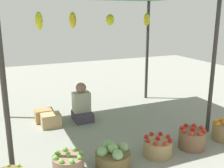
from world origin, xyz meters
The scene contains 10 objects.
ground_plane centered at (0.00, 0.00, 0.00)m, with size 14.00×14.00×0.00m, color gray.
market_stall_structure centered at (0.00, 0.01, 2.26)m, with size 3.68×2.52×2.43m.
vendor_person centered at (-0.26, 0.33, 0.30)m, with size 0.36×0.44×0.78m.
basket_green_apples centered at (-1.00, -1.45, 0.15)m, with size 0.42×0.42×0.34m.
basket_cabbages centered at (-0.37, -1.47, 0.14)m, with size 0.50×0.50×0.34m.
basket_red_apples centered at (0.38, -1.46, 0.13)m, with size 0.45×0.45×0.31m.
basket_red_tomatoes centered at (1.01, -1.49, 0.16)m, with size 0.43×0.43×0.36m.
basket_oranges centered at (1.69, -1.48, 0.15)m, with size 0.38×0.38×0.35m.
wooden_crate_near_vendor centered at (-0.91, 0.25, 0.13)m, with size 0.36×0.27×0.26m, color tan.
wooden_crate_stacked_rear centered at (-0.98, 0.55, 0.13)m, with size 0.35×0.24×0.25m, color #A9824E.
Camera 1 is at (-1.73, -4.57, 2.08)m, focal length 42.77 mm.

